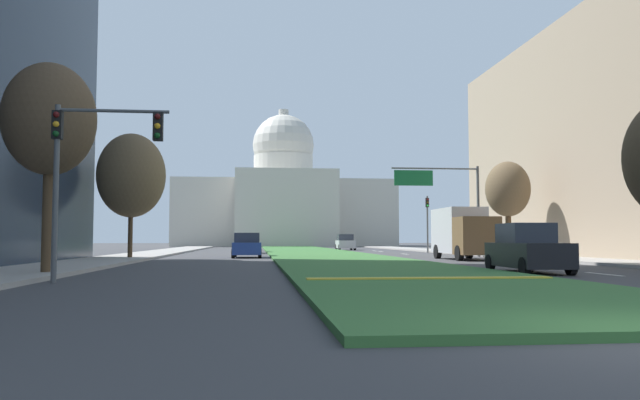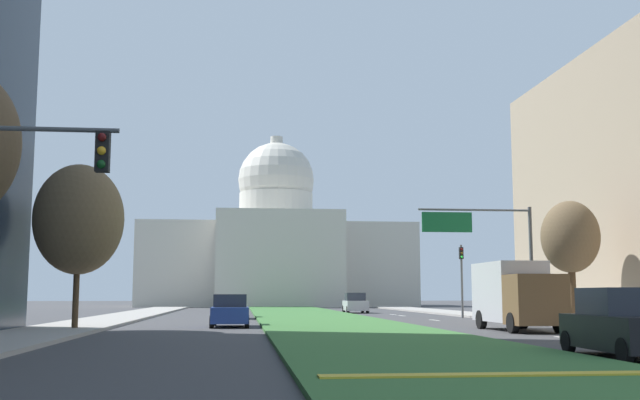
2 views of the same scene
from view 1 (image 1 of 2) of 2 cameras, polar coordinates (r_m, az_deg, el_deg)
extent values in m
plane|color=#3D3D3F|center=(59.34, -1.16, -4.81)|extent=(260.00, 260.00, 0.00)
cube|color=#386B33|center=(54.17, -0.70, -4.86)|extent=(7.86, 93.33, 0.14)
cube|color=gold|center=(18.12, 10.07, -7.06)|extent=(7.08, 0.50, 0.04)
cube|color=silver|center=(24.83, 24.60, -6.20)|extent=(0.16, 2.40, 0.01)
cube|color=silver|center=(33.69, 16.02, -5.61)|extent=(0.16, 2.40, 0.01)
cube|color=silver|center=(39.92, 12.44, -5.32)|extent=(0.16, 2.40, 0.01)
cube|color=silver|center=(52.86, 7.82, -4.93)|extent=(0.16, 2.40, 0.01)
cube|color=silver|center=(62.62, 5.63, -4.73)|extent=(0.16, 2.40, 0.01)
cube|color=silver|center=(65.94, 5.04, -4.67)|extent=(0.16, 2.40, 0.01)
cube|color=#9E9991|center=(49.45, -15.65, -4.84)|extent=(4.00, 93.33, 0.15)
cube|color=#9E9991|center=(52.05, 14.58, -4.79)|extent=(4.00, 93.33, 0.15)
cube|color=beige|center=(111.16, -3.40, -1.35)|extent=(36.98, 22.12, 11.16)
cube|color=beige|center=(98.15, -3.05, -0.73)|extent=(16.27, 4.00, 12.28)
cylinder|color=beige|center=(111.76, -3.38, 2.79)|extent=(10.60, 10.60, 5.01)
sphere|color=beige|center=(112.34, -3.37, 5.04)|extent=(10.99, 10.99, 10.99)
cylinder|color=beige|center=(113.19, -3.36, 7.52)|extent=(1.80, 1.80, 3.00)
cylinder|color=#515456|center=(19.58, -23.09, 0.58)|extent=(0.16, 0.16, 5.20)
cube|color=black|center=(19.82, -22.94, 6.36)|extent=(0.28, 0.24, 0.84)
sphere|color=#510F0F|center=(19.73, -23.04, 7.23)|extent=(0.18, 0.18, 0.18)
sphere|color=#F2A51E|center=(19.69, -23.06, 6.43)|extent=(0.18, 0.18, 0.18)
sphere|color=#0F4219|center=(19.64, -23.08, 5.62)|extent=(0.18, 0.18, 0.18)
cylinder|color=#515456|center=(19.49, -18.37, 7.76)|extent=(3.20, 0.10, 0.10)
cube|color=black|center=(19.18, -14.63, 6.51)|extent=(0.28, 0.24, 0.84)
sphere|color=#510F0F|center=(19.09, -14.68, 7.41)|extent=(0.18, 0.18, 0.18)
sphere|color=#F2A51E|center=(19.04, -14.70, 6.59)|extent=(0.18, 0.18, 0.18)
sphere|color=#0F4219|center=(19.00, -14.71, 5.76)|extent=(0.18, 0.18, 0.18)
cylinder|color=#515456|center=(57.79, 9.83, -2.22)|extent=(0.16, 0.16, 5.20)
cube|color=black|center=(57.87, 9.81, -0.24)|extent=(0.28, 0.24, 0.84)
sphere|color=#510F0F|center=(57.75, 9.84, 0.05)|extent=(0.18, 0.18, 0.18)
sphere|color=#4C380F|center=(57.74, 9.85, -0.23)|extent=(0.18, 0.18, 0.18)
sphere|color=#1ED838|center=(57.72, 9.85, -0.50)|extent=(0.18, 0.18, 0.18)
cylinder|color=#515456|center=(45.96, 14.32, -1.01)|extent=(0.20, 0.20, 6.50)
cylinder|color=#515456|center=(45.19, 10.49, 2.86)|extent=(6.32, 0.12, 0.12)
cube|color=#146033|center=(44.65, 8.58, 2.02)|extent=(2.80, 0.08, 1.10)
cylinder|color=#4C3823|center=(23.27, -23.76, -0.95)|extent=(0.32, 0.32, 4.44)
ellipsoid|color=brown|center=(23.61, -23.56, 6.83)|extent=(3.13, 3.13, 3.91)
cylinder|color=#4C3823|center=(39.93, -17.00, -2.46)|extent=(0.28, 0.28, 3.89)
ellipsoid|color=brown|center=(40.12, -16.92, 2.17)|extent=(4.16, 4.16, 5.20)
cylinder|color=#4C3823|center=(44.68, 16.91, -2.65)|extent=(0.39, 0.39, 3.76)
ellipsoid|color=brown|center=(44.81, 16.84, 0.97)|extent=(3.06, 3.06, 3.82)
cube|color=black|center=(24.75, 18.50, -4.79)|extent=(2.01, 4.49, 0.91)
cube|color=#282D38|center=(24.91, 18.31, -2.89)|extent=(1.69, 2.19, 0.74)
cylinder|color=black|center=(23.49, 22.03, -5.66)|extent=(0.25, 0.65, 0.64)
cylinder|color=black|center=(22.82, 18.24, -5.80)|extent=(0.25, 0.65, 0.64)
cylinder|color=black|center=(26.71, 18.75, -5.44)|extent=(0.25, 0.65, 0.64)
cylinder|color=black|center=(26.12, 15.36, -5.55)|extent=(0.25, 0.65, 0.64)
cube|color=navy|center=(42.66, -6.71, -4.44)|extent=(1.91, 4.22, 0.80)
cube|color=#282D38|center=(42.49, -6.71, -3.46)|extent=(1.68, 2.03, 0.66)
cylinder|color=black|center=(44.35, -7.80, -4.78)|extent=(0.22, 0.64, 0.64)
cylinder|color=black|center=(44.32, -5.55, -4.80)|extent=(0.22, 0.64, 0.64)
cylinder|color=black|center=(41.04, -7.97, -4.88)|extent=(0.22, 0.64, 0.64)
cylinder|color=black|center=(41.01, -5.54, -4.90)|extent=(0.22, 0.64, 0.64)
cube|color=silver|center=(55.63, -6.45, -4.24)|extent=(1.80, 4.32, 0.79)
cube|color=#282D38|center=(55.45, -6.44, -3.50)|extent=(1.57, 2.08, 0.65)
cylinder|color=black|center=(57.35, -7.26, -4.51)|extent=(0.22, 0.64, 0.64)
cylinder|color=black|center=(57.34, -5.63, -4.52)|extent=(0.22, 0.64, 0.64)
cylinder|color=black|center=(53.94, -7.32, -4.57)|extent=(0.22, 0.64, 0.64)
cylinder|color=black|center=(53.93, -5.59, -4.58)|extent=(0.22, 0.64, 0.64)
cube|color=#BCBCC1|center=(70.85, 2.35, -4.08)|extent=(1.99, 4.16, 0.87)
cube|color=#282D38|center=(71.02, 2.33, -3.44)|extent=(1.71, 2.01, 0.71)
cylinder|color=black|center=(69.38, 3.22, -4.36)|extent=(0.24, 0.65, 0.64)
cylinder|color=black|center=(69.16, 1.80, -4.37)|extent=(0.24, 0.65, 0.64)
cylinder|color=black|center=(72.56, 2.88, -4.33)|extent=(0.24, 0.65, 0.64)
cylinder|color=black|center=(72.36, 1.52, -4.34)|extent=(0.24, 0.65, 0.64)
cube|color=brown|center=(37.17, 14.17, -3.20)|extent=(2.30, 2.00, 2.20)
cube|color=#B2B2B7|center=(40.20, 12.60, -2.75)|extent=(2.30, 4.40, 2.80)
cylinder|color=black|center=(37.56, 15.71, -4.71)|extent=(0.30, 0.90, 0.90)
cylinder|color=black|center=(36.83, 12.66, -4.78)|extent=(0.30, 0.90, 0.90)
cylinder|color=black|center=(41.58, 13.51, -4.62)|extent=(0.30, 0.90, 0.90)
cylinder|color=black|center=(40.93, 10.73, -4.68)|extent=(0.30, 0.90, 0.90)
camera|label=2|loc=(3.15, -6.62, 4.18)|focal=42.09mm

